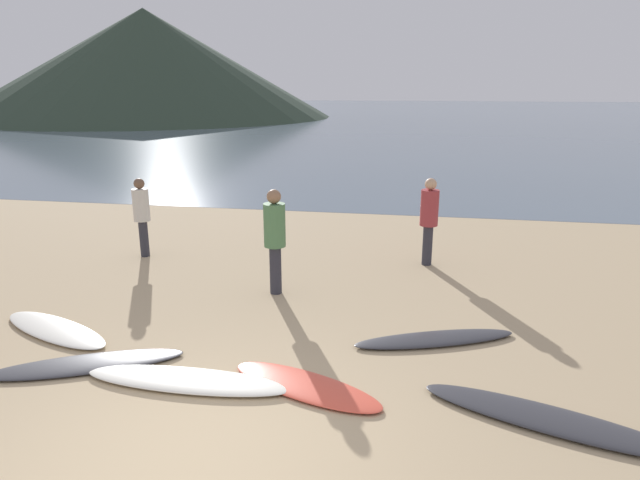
{
  "coord_description": "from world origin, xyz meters",
  "views": [
    {
      "loc": [
        1.94,
        -3.99,
        3.31
      ],
      "look_at": [
        0.28,
        5.39,
        0.6
      ],
      "focal_mm": 30.91,
      "sensor_mm": 36.0,
      "label": 1
    }
  ],
  "objects": [
    {
      "name": "person_2",
      "position": [
        -3.32,
        5.71,
        0.92
      ],
      "size": [
        0.32,
        0.32,
        1.56
      ],
      "rotation": [
        0.0,
        0.0,
        3.71
      ],
      "color": "#2D2D38",
      "rests_on": "ground"
    },
    {
      "name": "ocean_water",
      "position": [
        0.0,
        60.16,
        0.0
      ],
      "size": [
        140.0,
        100.0,
        0.01
      ],
      "primitive_type": "cube",
      "color": "slate",
      "rests_on": "ground"
    },
    {
      "name": "headland_hill",
      "position": [
        -25.47,
        50.31,
        5.24
      ],
      "size": [
        36.95,
        36.95,
        10.49
      ],
      "primitive_type": "cone",
      "color": "#28382B",
      "rests_on": "ground"
    },
    {
      "name": "surfboard_2",
      "position": [
        -1.91,
        1.43,
        0.03
      ],
      "size": [
        2.3,
        1.47,
        0.06
      ],
      "primitive_type": "ellipsoid",
      "rotation": [
        0.0,
        0.0,
        0.44
      ],
      "color": "#333338",
      "rests_on": "ground"
    },
    {
      "name": "person_0",
      "position": [
        2.2,
        6.15,
        0.97
      ],
      "size": [
        0.33,
        0.33,
        1.65
      ],
      "rotation": [
        0.0,
        0.0,
        3.72
      ],
      "color": "#2D2D38",
      "rests_on": "ground"
    },
    {
      "name": "ground_plane",
      "position": [
        0.0,
        10.0,
        -0.1
      ],
      "size": [
        120.0,
        120.0,
        0.2
      ],
      "primitive_type": "cube",
      "color": "tan",
      "rests_on": "ground"
    },
    {
      "name": "surfboard_3",
      "position": [
        -0.53,
        1.28,
        0.04
      ],
      "size": [
        2.46,
        0.57,
        0.09
      ],
      "primitive_type": "ellipsoid",
      "rotation": [
        0.0,
        0.0,
        -0.0
      ],
      "color": "silver",
      "rests_on": "ground"
    },
    {
      "name": "surfboard_4",
      "position": [
        0.82,
        1.41,
        0.03
      ],
      "size": [
        1.99,
        1.23,
        0.07
      ],
      "primitive_type": "ellipsoid",
      "rotation": [
        0.0,
        0.0,
        -0.37
      ],
      "color": "#D84C38",
      "rests_on": "ground"
    },
    {
      "name": "surfboard_1",
      "position": [
        -2.89,
        2.25,
        0.04
      ],
      "size": [
        2.13,
        1.34,
        0.07
      ],
      "primitive_type": "ellipsoid",
      "rotation": [
        0.0,
        0.0,
        -0.4
      ],
      "color": "silver",
      "rests_on": "ground"
    },
    {
      "name": "surfboard_5",
      "position": [
        2.28,
        2.86,
        0.04
      ],
      "size": [
        2.24,
        1.2,
        0.08
      ],
      "primitive_type": "ellipsoid",
      "rotation": [
        0.0,
        0.0,
        0.36
      ],
      "color": "#333338",
      "rests_on": "ground"
    },
    {
      "name": "surfboard_6",
      "position": [
        3.37,
        1.2,
        0.04
      ],
      "size": [
        2.61,
        1.35,
        0.08
      ],
      "primitive_type": "ellipsoid",
      "rotation": [
        0.0,
        0.0,
        -0.33
      ],
      "color": "#333338",
      "rests_on": "ground"
    },
    {
      "name": "person_1",
      "position": [
        -0.25,
        4.21,
        1.02
      ],
      "size": [
        0.35,
        0.35,
        1.72
      ],
      "rotation": [
        0.0,
        0.0,
        6.26
      ],
      "color": "#2D2D38",
      "rests_on": "ground"
    }
  ]
}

